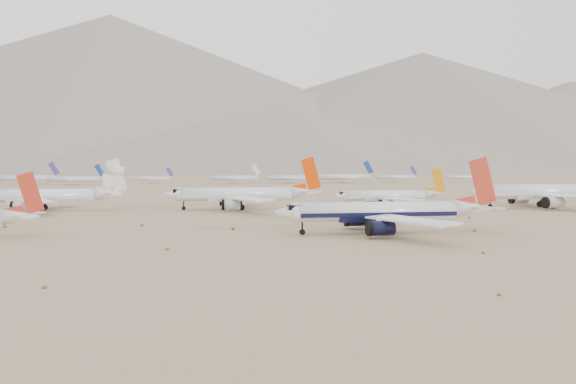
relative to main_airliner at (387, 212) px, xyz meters
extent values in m
plane|color=#977657|center=(-3.50, -2.17, -4.76)|extent=(7000.00, 7000.00, 0.00)
cylinder|color=white|center=(-2.22, 0.00, 0.21)|extent=(36.61, 4.33, 4.33)
cube|color=black|center=(-2.22, 0.00, -0.33)|extent=(35.88, 4.39, 0.97)
sphere|color=white|center=(-20.52, 0.00, 0.21)|extent=(4.33, 4.33, 4.33)
cube|color=black|center=(-21.17, 0.00, 1.40)|extent=(3.03, 2.81, 1.08)
cone|color=white|center=(20.41, 0.00, 0.54)|extent=(9.15, 4.33, 4.33)
cube|color=white|center=(0.61, -12.84, -0.55)|extent=(14.14, 22.28, 0.68)
cube|color=white|center=(22.19, -4.21, 1.08)|extent=(5.81, 7.60, 0.26)
cylinder|color=black|center=(-4.25, -9.00, -2.50)|extent=(5.08, 3.12, 3.12)
cube|color=white|center=(0.61, 12.84, -0.55)|extent=(14.14, 22.28, 0.68)
cube|color=white|center=(22.19, 4.21, 1.08)|extent=(5.81, 7.60, 0.26)
cylinder|color=black|center=(-4.25, 9.00, -2.50)|extent=(5.08, 3.12, 3.12)
cube|color=#B9301B|center=(22.95, 0.00, 6.85)|extent=(6.94, 0.35, 11.43)
cylinder|color=black|center=(-19.44, 0.00, -4.11)|extent=(1.30, 0.54, 1.30)
cylinder|color=black|center=(-0.69, -3.03, -3.86)|extent=(1.82, 1.08, 1.82)
cylinder|color=black|center=(-0.69, 3.03, -3.86)|extent=(1.82, 1.08, 1.82)
cone|color=white|center=(-79.53, 6.42, -0.42)|extent=(7.39, 3.54, 3.54)
cube|color=white|center=(-78.09, 3.01, 0.02)|extent=(4.69, 6.13, 0.21)
cube|color=white|center=(-78.09, 9.82, 0.02)|extent=(4.69, 6.13, 0.21)
cube|color=#B9301B|center=(-77.48, 6.42, 4.69)|extent=(5.60, 0.28, 9.23)
cylinder|color=white|center=(77.20, 59.02, 1.02)|extent=(41.52, 5.03, 5.03)
cube|color=silver|center=(77.20, 59.02, 0.39)|extent=(40.69, 5.11, 1.13)
sphere|color=white|center=(56.44, 59.02, 1.02)|extent=(5.03, 5.03, 5.03)
cube|color=black|center=(55.69, 59.02, 2.41)|extent=(3.52, 3.27, 1.26)
cylinder|color=silver|center=(74.89, 48.75, -2.13)|extent=(5.77, 3.62, 3.62)
cube|color=white|center=(80.41, 73.65, 0.14)|extent=(16.03, 25.27, 0.78)
cylinder|color=silver|center=(74.89, 69.29, -2.13)|extent=(5.77, 3.62, 3.62)
cylinder|color=black|center=(57.70, 59.02, -4.01)|extent=(1.51, 0.63, 1.51)
cylinder|color=black|center=(78.93, 55.50, -3.71)|extent=(2.11, 1.26, 2.11)
cylinder|color=black|center=(78.93, 62.54, -3.71)|extent=(2.11, 1.26, 2.11)
cylinder|color=white|center=(24.08, 72.05, -0.62)|extent=(29.65, 3.60, 3.60)
cube|color=silver|center=(24.08, 72.05, -1.07)|extent=(29.06, 3.66, 0.81)
sphere|color=white|center=(9.25, 72.05, -0.62)|extent=(3.60, 3.60, 3.60)
cube|color=black|center=(8.71, 72.05, 0.37)|extent=(2.52, 2.34, 0.90)
cone|color=white|center=(42.41, 72.05, -0.35)|extent=(7.41, 3.60, 3.60)
cube|color=white|center=(26.37, 61.60, -1.25)|extent=(11.45, 18.05, 0.56)
cube|color=white|center=(43.85, 68.63, 0.10)|extent=(4.71, 6.15, 0.22)
cylinder|color=silver|center=(22.43, 64.71, -2.88)|extent=(4.12, 2.59, 2.59)
cube|color=white|center=(26.37, 82.50, -1.25)|extent=(11.45, 18.05, 0.56)
cube|color=white|center=(43.85, 75.47, 0.10)|extent=(4.71, 6.15, 0.22)
cylinder|color=silver|center=(22.43, 79.39, -2.88)|extent=(4.12, 2.59, 2.59)
cube|color=orange|center=(44.47, 72.05, 4.79)|extent=(5.62, 0.29, 9.26)
cylinder|color=black|center=(10.16, 72.05, -4.22)|extent=(1.08, 0.45, 1.08)
cylinder|color=black|center=(25.32, 69.53, -4.01)|extent=(1.51, 0.90, 1.51)
cylinder|color=black|center=(25.32, 74.57, -4.01)|extent=(1.51, 0.90, 1.51)
cylinder|color=white|center=(-29.19, 69.31, 0.51)|extent=(37.49, 4.58, 4.58)
cube|color=silver|center=(-29.19, 69.31, -0.07)|extent=(36.74, 4.65, 1.03)
sphere|color=white|center=(-47.93, 69.31, 0.51)|extent=(4.58, 4.58, 4.58)
cube|color=black|center=(-48.62, 69.31, 1.77)|extent=(3.21, 2.98, 1.15)
cone|color=white|center=(-6.02, 69.31, 0.85)|extent=(9.37, 4.58, 4.58)
cube|color=white|center=(-26.29, 56.08, -0.30)|extent=(14.48, 22.82, 0.71)
cube|color=white|center=(-4.20, 64.97, 1.42)|extent=(5.95, 7.78, 0.27)
cylinder|color=silver|center=(-31.27, 60.02, -2.36)|extent=(5.21, 3.30, 3.30)
cube|color=white|center=(-26.29, 82.53, -0.30)|extent=(14.48, 22.82, 0.71)
cube|color=white|center=(-4.20, 73.64, 1.42)|extent=(5.95, 7.78, 0.27)
cylinder|color=silver|center=(-31.27, 78.59, -2.36)|extent=(5.21, 3.30, 3.30)
cube|color=#E03A00|center=(-3.41, 69.31, 7.35)|extent=(7.11, 0.37, 11.71)
cylinder|color=black|center=(-46.79, 69.31, -4.08)|extent=(1.37, 0.57, 1.37)
cylinder|color=black|center=(-27.63, 66.10, -3.80)|extent=(1.92, 1.15, 1.92)
cylinder|color=black|center=(-27.63, 72.51, -3.80)|extent=(1.92, 1.15, 1.92)
cylinder|color=white|center=(-94.15, 73.41, 0.28)|extent=(36.66, 4.39, 4.39)
cube|color=silver|center=(-94.15, 73.41, -0.27)|extent=(35.93, 4.46, 0.99)
cone|color=white|center=(-71.49, 73.41, 0.61)|extent=(9.16, 4.39, 4.39)
cube|color=white|center=(-91.32, 60.52, -0.48)|extent=(14.16, 22.31, 0.68)
cube|color=white|center=(-69.71, 69.19, 1.16)|extent=(5.82, 7.61, 0.26)
cylinder|color=silver|center=(-96.18, 64.37, -2.46)|extent=(5.09, 3.16, 3.16)
cube|color=white|center=(-91.32, 86.30, -0.48)|extent=(14.16, 22.31, 0.68)
cube|color=white|center=(-69.71, 77.63, 1.16)|extent=(5.82, 7.61, 0.26)
cylinder|color=silver|center=(-96.18, 82.45, -2.46)|extent=(5.09, 3.16, 3.16)
cube|color=white|center=(-68.94, 73.41, 6.95)|extent=(6.95, 0.35, 11.45)
cylinder|color=white|center=(-68.69, 73.41, 8.36)|extent=(4.58, 2.84, 2.84)
cylinder|color=black|center=(-92.62, 70.34, -3.84)|extent=(1.84, 1.10, 1.84)
cylinder|color=black|center=(-92.62, 76.48, -3.84)|extent=(1.84, 1.10, 1.84)
cylinder|color=silver|center=(-167.22, 317.01, -0.28)|extent=(42.16, 4.17, 4.17)
cube|color=#4F2E81|center=(-147.38, 317.01, 6.76)|extent=(8.40, 0.42, 10.57)
cube|color=silver|center=(-167.22, 306.10, -0.91)|extent=(11.11, 19.41, 0.42)
cube|color=silver|center=(-167.22, 327.93, -0.91)|extent=(11.11, 19.41, 0.42)
cylinder|color=silver|center=(-129.11, 297.27, -0.53)|extent=(37.20, 3.68, 3.68)
cube|color=navy|center=(-111.60, 297.27, 5.69)|extent=(7.41, 0.37, 9.33)
cube|color=silver|center=(-129.11, 287.64, -1.08)|extent=(9.80, 17.12, 0.37)
cube|color=silver|center=(-129.11, 306.89, -1.08)|extent=(9.80, 17.12, 0.37)
cylinder|color=silver|center=(-77.25, 317.28, -0.90)|extent=(29.65, 2.93, 2.93)
cube|color=#4F2E81|center=(-63.30, 317.28, 4.05)|extent=(5.91, 0.29, 7.44)
cube|color=silver|center=(-77.25, 309.60, -1.34)|extent=(7.81, 13.65, 0.29)
cube|color=silver|center=(-77.25, 324.95, -1.34)|extent=(7.81, 13.65, 0.29)
cylinder|color=silver|center=(-15.24, 309.28, -0.54)|extent=(36.91, 3.65, 3.65)
cube|color=white|center=(2.13, 309.28, 5.63)|extent=(7.35, 0.36, 9.26)
cube|color=silver|center=(-15.24, 299.73, -1.09)|extent=(9.72, 16.99, 0.36)
cube|color=silver|center=(-15.24, 318.84, -1.09)|extent=(9.72, 16.99, 0.36)
cylinder|color=silver|center=(28.31, 309.66, -0.54)|extent=(36.98, 3.65, 3.65)
cube|color=#4F2E81|center=(45.71, 309.66, 5.64)|extent=(7.37, 0.37, 9.28)
cube|color=silver|center=(28.31, 300.09, -1.08)|extent=(9.74, 17.02, 0.37)
cube|color=silver|center=(28.31, 319.24, -1.08)|extent=(9.74, 17.02, 0.37)
cylinder|color=silver|center=(70.92, 310.61, -0.13)|extent=(45.20, 4.47, 4.47)
cube|color=navy|center=(92.19, 310.61, 7.42)|extent=(9.00, 0.45, 11.34)
cube|color=silver|center=(70.92, 298.91, -0.80)|extent=(11.91, 20.81, 0.45)
cube|color=silver|center=(70.92, 322.31, -0.80)|extent=(11.91, 20.81, 0.45)
cylinder|color=silver|center=(119.32, 321.54, -0.77)|extent=(32.35, 3.20, 3.20)
cube|color=#4F2E81|center=(134.54, 321.54, 4.64)|extent=(6.44, 0.32, 8.11)
cube|color=silver|center=(119.32, 313.17, -1.25)|extent=(8.52, 14.89, 0.32)
cube|color=silver|center=(119.32, 329.92, -1.25)|extent=(8.52, 14.89, 0.32)
cylinder|color=silver|center=(173.99, 310.15, -0.79)|extent=(31.82, 3.14, 3.14)
cube|color=white|center=(188.96, 310.15, 4.52)|extent=(6.34, 0.31, 7.98)
cube|color=silver|center=(173.99, 301.91, -1.26)|extent=(8.38, 14.65, 0.31)
cube|color=silver|center=(173.99, 318.38, -1.26)|extent=(8.38, 14.65, 0.31)
cone|color=slate|center=(-303.50, 1687.83, 230.24)|extent=(2444.00, 2444.00, 470.00)
cone|color=slate|center=(196.50, 1477.83, 115.24)|extent=(1824.00, 1824.00, 240.00)
cone|color=slate|center=(696.50, 1657.83, 185.24)|extent=(2356.00, 2356.00, 380.00)
cone|color=slate|center=(1196.50, 1597.83, 140.24)|extent=(1682.00, 1682.00, 290.00)
cone|color=slate|center=(146.50, 1097.83, 65.24)|extent=(1260.00, 1260.00, 140.00)
ellipsoid|color=brown|center=(-88.70, 25.03, -4.43)|extent=(1.12, 1.12, 0.62)
ellipsoid|color=brown|center=(-61.30, -46.37, -4.55)|extent=(0.70, 0.70, 0.39)
ellipsoid|color=brown|center=(-47.60, -17.07, -4.51)|extent=(0.84, 0.84, 0.46)
ellipsoid|color=brown|center=(-33.90, 12.23, -4.47)|extent=(0.98, 0.98, 0.54)
ellipsoid|color=brown|center=(-6.50, -59.17, -4.60)|extent=(0.56, 0.56, 0.31)
ellipsoid|color=brown|center=(7.20, -29.87, -4.55)|extent=(0.70, 0.70, 0.39)
ellipsoid|color=brown|center=(20.90, -0.57, -4.51)|extent=(0.84, 0.84, 0.46)
ellipsoid|color=brown|center=(34.60, 28.73, -4.47)|extent=(0.98, 0.98, 0.54)
ellipsoid|color=brown|center=(-55.99, 23.41, -4.50)|extent=(0.88, 0.88, 0.49)
camera|label=1|loc=(-42.02, -120.61, 11.13)|focal=35.00mm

